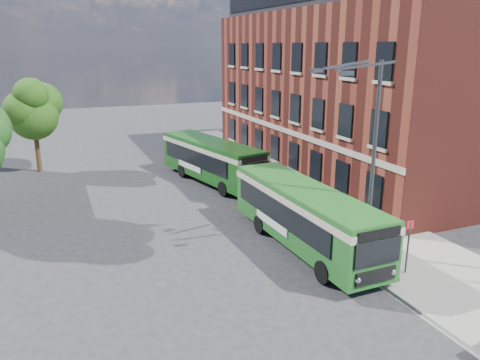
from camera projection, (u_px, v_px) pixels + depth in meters
name	position (u px, v px, depth m)	size (l,w,h in m)	color
ground	(247.00, 258.00, 21.87)	(120.00, 120.00, 0.00)	#2A2A2D
pavement	(296.00, 192.00, 31.52)	(6.00, 48.00, 0.15)	gray
kerb_line	(255.00, 198.00, 30.42)	(0.12, 48.00, 0.01)	beige
brick_office	(354.00, 81.00, 35.72)	(12.10, 26.00, 14.20)	maroon
street_lamp	(367.00, 158.00, 20.53)	(2.96, 2.38, 9.00)	#3D3F42
bus_stop_sign	(408.00, 243.00, 19.77)	(0.35, 0.08, 2.52)	#3D3F42
bus_front	(305.00, 212.00, 22.56)	(2.87, 10.82, 3.02)	#216322
bus_rear	(212.00, 157.00, 33.61)	(4.77, 10.67, 3.02)	#155215
pedestrian_a	(350.00, 237.00, 21.97)	(0.55, 0.36, 1.50)	black
pedestrian_b	(392.00, 250.00, 20.23)	(0.87, 0.68, 1.79)	black
tree_right	(33.00, 109.00, 35.54)	(4.32, 4.11, 7.30)	#392414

